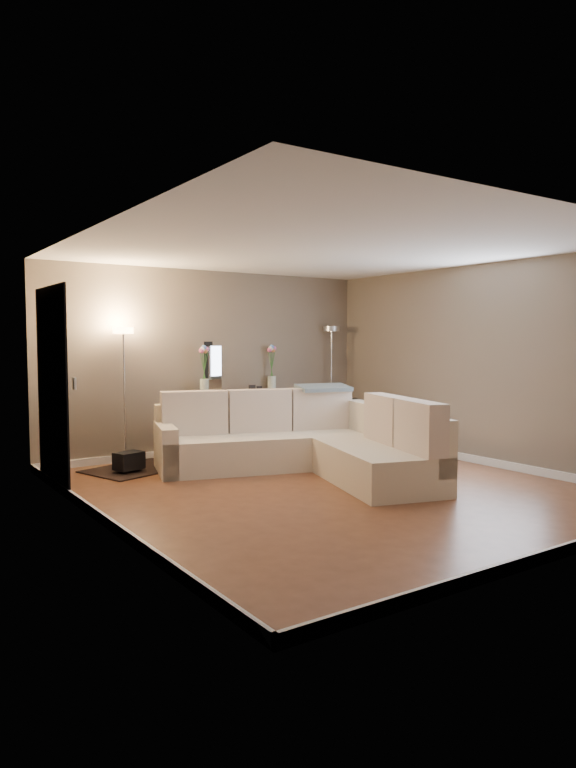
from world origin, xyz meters
TOP-DOWN VIEW (x-y plane):
  - floor at (0.00, 0.00)m, footprint 5.00×5.50m
  - ceiling at (0.00, 0.00)m, footprint 5.00×5.50m
  - wall_back at (0.00, 2.76)m, footprint 5.00×0.02m
  - wall_front at (0.00, -2.76)m, footprint 5.00×0.02m
  - wall_left at (-2.51, 0.00)m, footprint 0.02×5.50m
  - wall_right at (2.51, 0.00)m, footprint 0.02×5.50m
  - baseboard_back at (0.00, 2.73)m, footprint 5.00×0.03m
  - baseboard_front at (0.00, -2.73)m, footprint 5.00×0.03m
  - baseboard_left at (-2.48, 0.00)m, footprint 0.03×5.50m
  - baseboard_right at (2.48, 0.00)m, footprint 0.03×5.50m
  - doorway at (-2.48, 1.70)m, footprint 0.02×1.20m
  - switch_plate at (-2.48, 0.85)m, footprint 0.02×0.08m
  - sectional_sofa at (0.32, 0.88)m, footprint 2.93×3.34m
  - throw_blanket at (0.98, 1.39)m, footprint 0.78×0.56m
  - console_table at (0.29, 2.61)m, footprint 1.39×0.44m
  - leaning_mirror at (0.37, 2.79)m, footprint 0.97×0.10m
  - table_decor at (0.37, 2.57)m, footprint 0.58×0.14m
  - flower_vase_left at (-0.21, 2.58)m, footprint 0.16×0.13m
  - flower_vase_right at (0.95, 2.64)m, footprint 0.16×0.13m
  - floor_lamp_lit at (-1.38, 2.52)m, footprint 0.32×0.32m
  - floor_lamp_unlit at (2.06, 2.60)m, footprint 0.26×0.26m
  - charcoal_rug at (-1.37, 2.17)m, footprint 1.37×1.18m
  - black_bag at (-1.52, 2.03)m, footprint 0.38×0.32m

SIDE VIEW (x-z plane):
  - floor at x=0.00m, z-range -0.01..0.00m
  - charcoal_rug at x=-1.37m, z-range 0.00..0.02m
  - baseboard_back at x=0.00m, z-range 0.00..0.10m
  - baseboard_front at x=0.00m, z-range 0.00..0.10m
  - baseboard_left at x=-2.48m, z-range 0.00..0.10m
  - baseboard_right at x=2.48m, z-range 0.00..0.10m
  - black_bag at x=-1.52m, z-range 0.04..0.26m
  - sectional_sofa at x=0.32m, z-range -0.13..0.85m
  - console_table at x=0.29m, z-range 0.05..0.90m
  - table_decor at x=0.37m, z-range 0.79..0.93m
  - throw_blanket at x=0.98m, z-range 0.93..1.02m
  - doorway at x=-2.48m, z-range 0.00..2.20m
  - flower_vase_left at x=-0.21m, z-range 0.77..1.49m
  - flower_vase_right at x=0.95m, z-range 0.77..1.49m
  - switch_plate at x=-2.48m, z-range 1.14..1.26m
  - leaning_mirror at x=0.37m, z-range 0.84..1.60m
  - floor_lamp_lit at x=-1.38m, z-range 0.37..2.15m
  - floor_lamp_unlit at x=2.06m, z-range 0.38..2.21m
  - wall_back at x=0.00m, z-range 0.00..2.60m
  - wall_front at x=0.00m, z-range 0.00..2.60m
  - wall_left at x=-2.51m, z-range 0.00..2.60m
  - wall_right at x=2.51m, z-range 0.00..2.60m
  - ceiling at x=0.00m, z-range 2.60..2.61m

